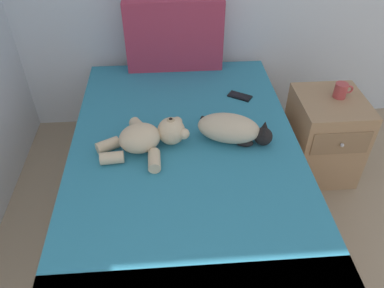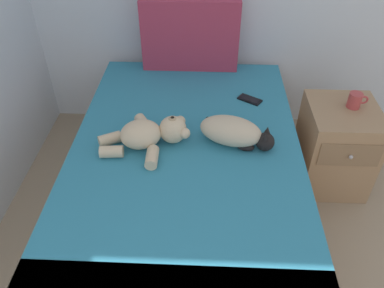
% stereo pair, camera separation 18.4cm
% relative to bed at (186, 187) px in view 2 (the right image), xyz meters
% --- Properties ---
extents(bed, '(1.30, 2.06, 0.55)m').
position_rel_bed_xyz_m(bed, '(0.00, 0.00, 0.00)').
color(bed, '#9E7A56').
rests_on(bed, ground_plane).
extents(patterned_cushion, '(0.66, 0.14, 0.49)m').
position_rel_bed_xyz_m(patterned_cushion, '(-0.02, 0.93, 0.52)').
color(patterned_cushion, '#A5334C').
rests_on(patterned_cushion, bed).
extents(cat, '(0.42, 0.34, 0.15)m').
position_rel_bed_xyz_m(cat, '(0.26, 0.08, 0.35)').
color(cat, '#C6B293').
rests_on(cat, bed).
extents(teddy_bear, '(0.50, 0.42, 0.16)m').
position_rel_bed_xyz_m(teddy_bear, '(-0.19, 0.05, 0.35)').
color(teddy_bear, beige).
rests_on(teddy_bear, bed).
extents(cell_phone, '(0.16, 0.14, 0.01)m').
position_rel_bed_xyz_m(cell_phone, '(0.38, 0.51, 0.29)').
color(cell_phone, black).
rests_on(cell_phone, bed).
extents(nightstand, '(0.42, 0.49, 0.58)m').
position_rel_bed_xyz_m(nightstand, '(0.95, 0.39, 0.02)').
color(nightstand, '#9E7A56').
rests_on(nightstand, ground_plane).
extents(mug, '(0.12, 0.08, 0.09)m').
position_rel_bed_xyz_m(mug, '(1.00, 0.43, 0.35)').
color(mug, '#B23F3F').
rests_on(mug, nightstand).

